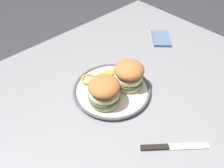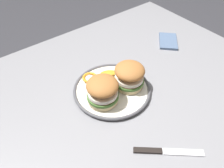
# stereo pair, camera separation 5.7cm
# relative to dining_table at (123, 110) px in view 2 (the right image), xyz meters

# --- Properties ---
(dining_table) EXTENTS (1.34, 1.07, 0.77)m
(dining_table) POSITION_rel_dining_table_xyz_m (0.00, 0.00, 0.00)
(dining_table) COLOR gray
(dining_table) RESTS_ON ground
(dinner_plate) EXTENTS (0.31, 0.31, 0.02)m
(dinner_plate) POSITION_rel_dining_table_xyz_m (-0.02, 0.04, 0.10)
(dinner_plate) COLOR silver
(dinner_plate) RESTS_ON dining_table
(sandwich_half_left) EXTENTS (0.12, 0.12, 0.10)m
(sandwich_half_left) POSITION_rel_dining_table_xyz_m (0.04, 0.02, 0.16)
(sandwich_half_left) COLOR beige
(sandwich_half_left) RESTS_ON dinner_plate
(sandwich_half_right) EXTENTS (0.13, 0.13, 0.10)m
(sandwich_half_right) POSITION_rel_dining_table_xyz_m (-0.09, 0.02, 0.16)
(sandwich_half_right) COLOR beige
(sandwich_half_right) RESTS_ON dinner_plate
(orange_peel_curled) EXTENTS (0.09, 0.09, 0.01)m
(orange_peel_curled) POSITION_rel_dining_table_xyz_m (-0.06, 0.14, 0.11)
(orange_peel_curled) COLOR orange
(orange_peel_curled) RESTS_ON dinner_plate
(orange_peel_strip_long) EXTENTS (0.08, 0.07, 0.01)m
(orange_peel_strip_long) POSITION_rel_dining_table_xyz_m (-0.04, 0.10, 0.11)
(orange_peel_strip_long) COLOR orange
(orange_peel_strip_long) RESTS_ON dinner_plate
(orange_peel_strip_short) EXTENTS (0.08, 0.07, 0.01)m
(orange_peel_strip_short) POSITION_rel_dining_table_xyz_m (0.02, 0.12, 0.11)
(orange_peel_strip_short) COLOR orange
(orange_peel_strip_short) RESTS_ON dinner_plate
(table_knife) EXTENTS (0.18, 0.16, 0.01)m
(table_knife) POSITION_rel_dining_table_xyz_m (-0.06, -0.26, 0.09)
(table_knife) COLOR silver
(table_knife) RESTS_ON dining_table
(folded_napkin) EXTENTS (0.16, 0.16, 0.01)m
(folded_napkin) POSITION_rel_dining_table_xyz_m (0.41, 0.14, 0.10)
(folded_napkin) COLOR slate
(folded_napkin) RESTS_ON dining_table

